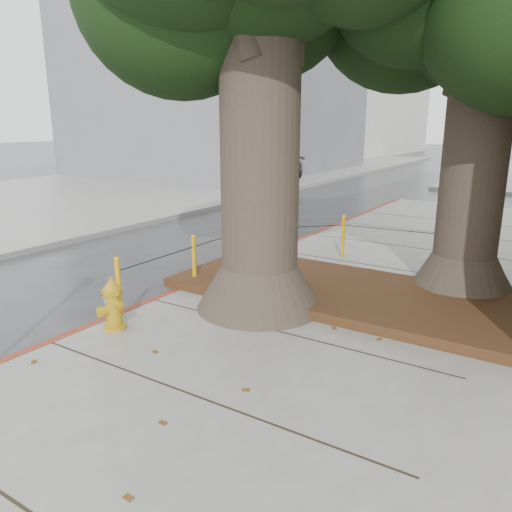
# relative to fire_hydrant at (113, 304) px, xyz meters

# --- Properties ---
(ground) EXTENTS (140.00, 140.00, 0.00)m
(ground) POSITION_rel_fire_hydrant_xyz_m (1.59, -0.79, -0.53)
(ground) COLOR #28282B
(ground) RESTS_ON ground
(sidewalk_opposite) EXTENTS (14.00, 60.00, 0.15)m
(sidewalk_opposite) POSITION_rel_fire_hydrant_xyz_m (-12.41, 9.21, -0.46)
(sidewalk_opposite) COLOR slate
(sidewalk_opposite) RESTS_ON ground
(curb_red) EXTENTS (0.14, 26.00, 0.16)m
(curb_red) POSITION_rel_fire_hydrant_xyz_m (-0.41, 1.71, -0.46)
(curb_red) COLOR maroon
(curb_red) RESTS_ON ground
(planter_bed) EXTENTS (6.40, 2.60, 0.16)m
(planter_bed) POSITION_rel_fire_hydrant_xyz_m (2.49, 3.11, -0.30)
(planter_bed) COLOR black
(planter_bed) RESTS_ON sidewalk_main
(building_far_grey) EXTENTS (12.00, 16.00, 12.00)m
(building_far_grey) POSITION_rel_fire_hydrant_xyz_m (-13.41, 21.21, 5.47)
(building_far_grey) COLOR slate
(building_far_grey) RESTS_ON ground
(building_far_white) EXTENTS (12.00, 18.00, 15.00)m
(building_far_white) POSITION_rel_fire_hydrant_xyz_m (-15.41, 44.21, 6.97)
(building_far_white) COLOR silver
(building_far_white) RESTS_ON ground
(bollard_ring) EXTENTS (3.79, 5.39, 0.95)m
(bollard_ring) POSITION_rel_fire_hydrant_xyz_m (0.72, 3.58, 0.13)
(bollard_ring) COLOR #DE9F0C
(bollard_ring) RESTS_ON sidewalk_main
(fire_hydrant) EXTENTS (0.42, 0.40, 0.78)m
(fire_hydrant) POSITION_rel_fire_hydrant_xyz_m (0.00, 0.00, 0.00)
(fire_hydrant) COLOR #C49414
(fire_hydrant) RESTS_ON sidewalk_main
(car_dark) EXTENTS (2.19, 4.61, 1.30)m
(car_dark) POSITION_rel_fire_hydrant_xyz_m (-7.95, 17.34, 0.12)
(car_dark) COLOR black
(car_dark) RESTS_ON ground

